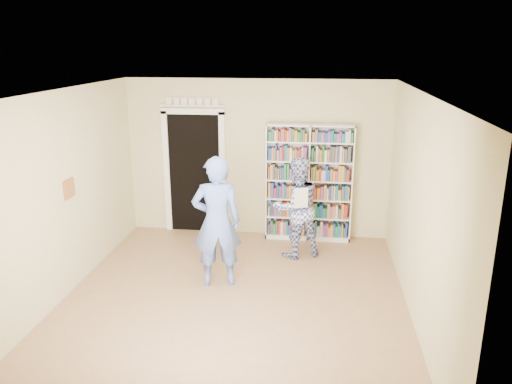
{
  "coord_description": "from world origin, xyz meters",
  "views": [
    {
      "loc": [
        1.04,
        -5.79,
        3.25
      ],
      "look_at": [
        0.19,
        0.9,
        1.24
      ],
      "focal_mm": 35.0,
      "sensor_mm": 36.0,
      "label": 1
    }
  ],
  "objects": [
    {
      "name": "wall_back",
      "position": [
        0.0,
        2.5,
        1.35
      ],
      "size": [
        4.5,
        0.0,
        4.5
      ],
      "primitive_type": "plane",
      "rotation": [
        1.57,
        0.0,
        0.0
      ],
      "color": "beige",
      "rests_on": "floor"
    },
    {
      "name": "paper_sheet",
      "position": [
        0.81,
        1.33,
        1.04
      ],
      "size": [
        0.2,
        0.09,
        0.31
      ],
      "primitive_type": "cube",
      "rotation": [
        0.0,
        0.0,
        0.4
      ],
      "color": "white",
      "rests_on": "man_plaid"
    },
    {
      "name": "bookshelf",
      "position": [
        0.9,
        2.34,
        1.01
      ],
      "size": [
        1.45,
        0.27,
        1.99
      ],
      "rotation": [
        0.0,
        0.0,
        0.2
      ],
      "color": "white",
      "rests_on": "floor"
    },
    {
      "name": "wall_right",
      "position": [
        2.25,
        0.0,
        1.35
      ],
      "size": [
        0.0,
        5.0,
        5.0
      ],
      "primitive_type": "plane",
      "rotation": [
        1.57,
        0.0,
        -1.57
      ],
      "color": "beige",
      "rests_on": "floor"
    },
    {
      "name": "man_blue",
      "position": [
        -0.3,
        0.47,
        0.92
      ],
      "size": [
        0.76,
        0.59,
        1.84
      ],
      "primitive_type": "imported",
      "rotation": [
        0.0,
        0.0,
        3.38
      ],
      "color": "#5E7DD2",
      "rests_on": "floor"
    },
    {
      "name": "wall_left",
      "position": [
        -2.25,
        0.0,
        1.35
      ],
      "size": [
        0.0,
        5.0,
        5.0
      ],
      "primitive_type": "plane",
      "rotation": [
        1.57,
        0.0,
        1.57
      ],
      "color": "beige",
      "rests_on": "floor"
    },
    {
      "name": "man_plaid",
      "position": [
        0.74,
        1.58,
        0.8
      ],
      "size": [
        0.96,
        0.88,
        1.6
      ],
      "primitive_type": "imported",
      "rotation": [
        0.0,
        0.0,
        3.58
      ],
      "color": "navy",
      "rests_on": "floor"
    },
    {
      "name": "doorway",
      "position": [
        -1.1,
        2.48,
        1.18
      ],
      "size": [
        1.1,
        0.08,
        2.43
      ],
      "color": "black",
      "rests_on": "floor"
    },
    {
      "name": "ceiling",
      "position": [
        0.0,
        0.0,
        2.7
      ],
      "size": [
        5.0,
        5.0,
        0.0
      ],
      "primitive_type": "plane",
      "rotation": [
        3.14,
        0.0,
        0.0
      ],
      "color": "white",
      "rests_on": "wall_back"
    },
    {
      "name": "wall_art",
      "position": [
        -2.23,
        0.2,
        1.4
      ],
      "size": [
        0.03,
        0.25,
        0.25
      ],
      "primitive_type": "cube",
      "color": "brown",
      "rests_on": "wall_left"
    },
    {
      "name": "floor",
      "position": [
        0.0,
        0.0,
        0.0
      ],
      "size": [
        5.0,
        5.0,
        0.0
      ],
      "primitive_type": "plane",
      "color": "#946B47",
      "rests_on": "ground"
    }
  ]
}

